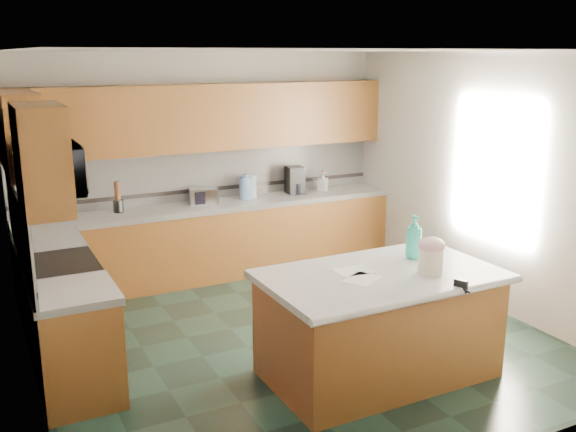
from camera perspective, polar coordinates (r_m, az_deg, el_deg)
floor at (r=6.33m, az=0.22°, el=-10.73°), size 4.60×4.60×0.00m
ceiling at (r=5.74m, az=0.25°, el=14.50°), size 4.60×4.60×0.00m
wall_back at (r=7.99m, az=-7.37°, el=4.59°), size 4.60×0.04×2.70m
wall_front at (r=4.05m, az=15.40°, el=-5.40°), size 4.60×0.04×2.70m
wall_left at (r=5.29m, az=-22.77°, el=-1.39°), size 0.04×4.60×2.70m
wall_right at (r=7.23m, az=16.88°, el=3.07°), size 0.04×4.60×2.70m
back_base_cab at (r=7.90m, az=-6.38°, el=-2.34°), size 4.60×0.60×0.86m
back_countertop at (r=7.78m, az=-6.48°, el=0.91°), size 4.60×0.64×0.06m
back_upper_cab at (r=7.74m, az=-7.05°, el=8.70°), size 4.60×0.33×0.78m
back_backsplash at (r=7.98m, az=-7.27°, el=3.74°), size 4.60×0.02×0.63m
back_accent_band at (r=8.01m, az=-7.21°, el=2.37°), size 4.60×0.01×0.05m
left_base_cab_rear at (r=6.81m, az=-20.22°, el=-5.90°), size 0.60×0.82×0.86m
left_counter_rear at (r=6.68m, az=-20.56°, el=-2.19°), size 0.64×0.82×0.06m
left_base_cab_front at (r=5.40m, az=-18.17°, el=-11.07°), size 0.60×0.72×0.86m
left_counter_front at (r=5.23m, az=-18.56°, el=-6.50°), size 0.64×0.72×0.06m
left_backsplash at (r=5.85m, az=-22.79°, el=-1.13°), size 0.02×2.30×0.63m
left_accent_band at (r=5.90m, az=-22.55°, el=-2.95°), size 0.01×2.30×0.05m
left_upper_cab_rear at (r=6.60m, az=-22.66°, el=6.77°), size 0.33×1.09×0.78m
left_upper_cab_front at (r=4.95m, az=-21.06°, el=4.76°), size 0.33×0.72×0.78m
range_body at (r=6.07m, az=-19.30°, el=-8.19°), size 0.60×0.76×0.88m
range_oven_door at (r=6.12m, az=-16.56°, el=-8.18°), size 0.02×0.68×0.55m
range_cooktop at (r=5.92m, az=-19.66°, el=-4.06°), size 0.62×0.78×0.04m
range_handle at (r=6.00m, az=-16.54°, el=-4.78°), size 0.02×0.66×0.02m
range_backguard at (r=5.86m, az=-22.27°, el=-3.24°), size 0.06×0.76×0.18m
microwave at (r=5.72m, az=-20.35°, el=3.88°), size 0.50×0.73×0.41m
island_base at (r=5.55m, az=8.04°, el=-9.78°), size 1.86×1.07×0.86m
island_top at (r=5.38m, az=8.21°, el=-5.29°), size 1.96×1.17×0.06m
island_bullnose at (r=4.94m, az=12.07°, el=-7.24°), size 1.95×0.07×0.06m
treat_jar at (r=5.38m, az=12.57°, el=-3.95°), size 0.24×0.24×0.21m
treat_jar_lid at (r=5.34m, az=12.65°, el=-2.55°), size 0.22×0.22×0.14m
treat_jar_knob at (r=5.33m, az=12.67°, el=-2.06°), size 0.07×0.02×0.02m
treat_jar_knob_end_l at (r=5.31m, az=12.37°, el=-2.11°), size 0.04×0.04×0.04m
treat_jar_knob_end_r at (r=5.35m, az=12.98°, el=-2.01°), size 0.04×0.04×0.04m
soap_bottle_island at (r=5.73m, az=11.15°, el=-1.85°), size 0.18×0.18×0.39m
paper_sheet_a at (r=5.19m, az=6.63°, el=-5.58°), size 0.37×0.34×0.00m
paper_sheet_b at (r=5.38m, az=5.88°, el=-4.86°), size 0.32×0.25×0.00m
clamp_body at (r=5.17m, az=15.10°, el=-6.00°), size 0.07×0.11×0.10m
clamp_handle at (r=5.13m, az=15.57°, el=-6.42°), size 0.02×0.08×0.02m
knife_block at (r=7.38m, az=-20.47°, el=0.55°), size 0.17×0.20×0.26m
utensil_crock at (r=7.53m, az=-14.85°, el=0.86°), size 0.11×0.11×0.14m
utensil_bundle at (r=7.50m, az=-14.93°, el=2.18°), size 0.07×0.07×0.21m
toaster_oven at (r=7.76m, az=-7.52°, el=1.78°), size 0.37×0.29×0.19m
toaster_oven_door at (r=7.66m, az=-7.26°, el=1.63°), size 0.29×0.01×0.15m
paper_towel at (r=8.03m, az=-3.28°, el=2.66°), size 0.13×0.13×0.29m
paper_towel_base at (r=8.05m, az=-3.27°, el=1.70°), size 0.19×0.19×0.01m
water_jug at (r=7.96m, az=-3.75°, el=2.50°), size 0.17×0.17×0.27m
water_jug_neck at (r=7.93m, az=-3.77°, el=3.61°), size 0.08×0.08×0.04m
coffee_maker at (r=8.26m, az=0.61°, el=3.22°), size 0.23×0.25×0.35m
coffee_carafe at (r=8.23m, az=0.77°, el=2.46°), size 0.14×0.14×0.14m
soap_bottle_back at (r=8.43m, az=3.10°, el=3.08°), size 0.16×0.16×0.25m
soap_back_cap at (r=8.40m, az=3.11°, el=4.00°), size 0.02×0.02×0.03m
window_light_proxy at (r=7.04m, az=17.90°, el=3.95°), size 0.02×1.40×1.10m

